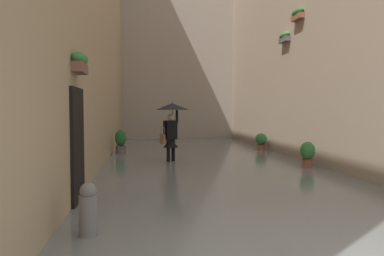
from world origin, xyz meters
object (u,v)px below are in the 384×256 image
(potted_plant_mid_left, at_px, (261,141))
(mooring_bollard, at_px, (88,213))
(potted_plant_far_left, at_px, (308,154))
(potted_plant_mid_right, at_px, (121,142))
(person_wading, at_px, (172,119))

(potted_plant_mid_left, distance_m, mooring_bollard, 11.42)
(potted_plant_far_left, distance_m, mooring_bollard, 7.58)
(potted_plant_mid_left, height_order, potted_plant_mid_right, potted_plant_mid_right)
(potted_plant_mid_left, relative_size, mooring_bollard, 0.97)
(person_wading, height_order, potted_plant_mid_right, person_wading)
(potted_plant_far_left, bearing_deg, person_wading, -24.63)
(potted_plant_mid_left, xyz_separation_m, potted_plant_mid_right, (5.80, 0.52, 0.06))
(person_wading, distance_m, mooring_bollard, 7.24)
(person_wading, xyz_separation_m, potted_plant_mid_right, (1.79, -2.44, -0.98))
(potted_plant_mid_left, xyz_separation_m, mooring_bollard, (5.66, 9.92, -0.06))
(potted_plant_mid_left, relative_size, potted_plant_far_left, 0.93)
(person_wading, relative_size, mooring_bollard, 2.52)
(person_wading, relative_size, potted_plant_mid_left, 2.61)
(person_wading, height_order, potted_plant_mid_left, person_wading)
(potted_plant_mid_left, height_order, mooring_bollard, mooring_bollard)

